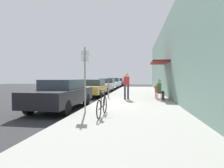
{
  "coord_description": "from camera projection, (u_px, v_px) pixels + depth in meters",
  "views": [
    {
      "loc": [
        2.53,
        -9.48,
        1.51
      ],
      "look_at": [
        0.29,
        5.18,
        0.98
      ],
      "focal_mm": 28.43,
      "sensor_mm": 36.0,
      "label": 1
    }
  ],
  "objects": [
    {
      "name": "parked_car_2",
      "position": [
        107.0,
        84.0,
        20.41
      ],
      "size": [
        1.8,
        4.4,
        1.4
      ],
      "color": "silver",
      "rests_on": "ground_plane"
    },
    {
      "name": "sidewalk_slab",
      "position": [
        135.0,
        100.0,
        11.44
      ],
      "size": [
        4.5,
        32.0,
        0.12
      ],
      "primitive_type": "cube",
      "color": "#9E9B93",
      "rests_on": "ground_plane"
    },
    {
      "name": "street_sign",
      "position": [
        85.0,
        74.0,
        7.04
      ],
      "size": [
        0.32,
        0.06,
        2.6
      ],
      "color": "gray",
      "rests_on": "sidewalk_slab"
    },
    {
      "name": "parked_car_3",
      "position": [
        114.0,
        83.0,
        26.04
      ],
      "size": [
        1.8,
        4.4,
        1.46
      ],
      "color": "silver",
      "rests_on": "ground_plane"
    },
    {
      "name": "cafe_chair_0",
      "position": [
        159.0,
        92.0,
        11.02
      ],
      "size": [
        0.49,
        0.49,
        0.87
      ],
      "color": "maroon",
      "rests_on": "sidewalk_slab"
    },
    {
      "name": "parked_car_0",
      "position": [
        62.0,
        94.0,
        8.44
      ],
      "size": [
        1.8,
        4.4,
        1.42
      ],
      "color": "black",
      "rests_on": "ground_plane"
    },
    {
      "name": "cafe_chair_1",
      "position": [
        157.0,
        91.0,
        11.9
      ],
      "size": [
        0.47,
        0.47,
        0.87
      ],
      "color": "maroon",
      "rests_on": "sidewalk_slab"
    },
    {
      "name": "bicycle_0",
      "position": [
        102.0,
        106.0,
        6.45
      ],
      "size": [
        0.46,
        1.71,
        0.9
      ],
      "color": "black",
      "rests_on": "sidewalk_slab"
    },
    {
      "name": "parked_car_1",
      "position": [
        93.0,
        88.0,
        14.24
      ],
      "size": [
        1.8,
        4.4,
        1.36
      ],
      "color": "#A58433",
      "rests_on": "ground_plane"
    },
    {
      "name": "parked_car_4",
      "position": [
        118.0,
        82.0,
        31.35
      ],
      "size": [
        1.8,
        4.4,
        1.4
      ],
      "color": "navy",
      "rests_on": "ground_plane"
    },
    {
      "name": "parking_meter",
      "position": [
        108.0,
        87.0,
        12.14
      ],
      "size": [
        0.12,
        0.1,
        1.32
      ],
      "color": "slate",
      "rests_on": "sidewalk_slab"
    },
    {
      "name": "ground_plane",
      "position": [
        93.0,
        105.0,
        9.8
      ],
      "size": [
        60.0,
        60.0,
        0.0
      ],
      "primitive_type": "plane",
      "color": "#2D2D30"
    },
    {
      "name": "building_facade",
      "position": [
        174.0,
        55.0,
        10.98
      ],
      "size": [
        1.4,
        32.0,
        5.85
      ],
      "color": "gray",
      "rests_on": "ground_plane"
    },
    {
      "name": "pedestrian_standing",
      "position": [
        127.0,
        84.0,
        11.33
      ],
      "size": [
        0.36,
        0.22,
        1.7
      ],
      "color": "#232838",
      "rests_on": "sidewalk_slab"
    },
    {
      "name": "seated_patron_0",
      "position": [
        160.0,
        89.0,
        11.01
      ],
      "size": [
        0.46,
        0.4,
        1.29
      ],
      "color": "#232838",
      "rests_on": "sidewalk_slab"
    }
  ]
}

